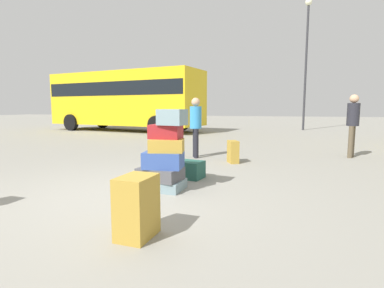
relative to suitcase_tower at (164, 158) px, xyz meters
name	(u,v)px	position (x,y,z in m)	size (l,w,h in m)	color
ground_plane	(121,195)	(-0.51, -0.47, -0.52)	(80.00, 80.00, 0.00)	gray
suitcase_tower	(164,158)	(0.00, 0.00, 0.00)	(0.80, 0.58, 1.28)	gray
suitcase_tan_foreground_far	(137,207)	(0.36, -1.73, -0.20)	(0.31, 0.43, 0.63)	#B28C33
suitcase_teal_left_side	(187,169)	(0.13, 0.87, -0.36)	(0.57, 0.40, 0.32)	#26594C
suitcase_tan_right_side	(233,152)	(0.75, 2.60, -0.25)	(0.20, 0.36, 0.52)	#B28C33
person_bearded_onlooker	(353,120)	(3.62, 4.19, 0.46)	(0.30, 0.32, 1.63)	brown
person_tourist_with_camera	(196,122)	(-0.30, 3.11, 0.40)	(0.30, 0.32, 1.55)	black
parked_bus	(125,97)	(-6.28, 10.71, 1.32)	(9.00, 4.09, 3.15)	yellow
lamp_post	(307,48)	(3.25, 13.80, 4.04)	(0.36, 0.36, 7.14)	#333338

